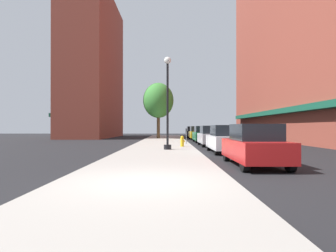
% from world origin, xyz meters
% --- Properties ---
extents(ground_plane, '(90.00, 90.00, 0.00)m').
position_xyz_m(ground_plane, '(4.00, 18.00, 0.00)').
color(ground_plane, black).
extents(sidewalk_slab, '(4.80, 50.00, 0.12)m').
position_xyz_m(sidewalk_slab, '(0.00, 19.00, 0.06)').
color(sidewalk_slab, gray).
rests_on(sidewalk_slab, ground).
extents(building_right_brick, '(6.80, 40.00, 27.67)m').
position_xyz_m(building_right_brick, '(14.99, 22.00, 13.81)').
color(building_right_brick, brown).
rests_on(building_right_brick, ground).
extents(building_far_background, '(6.80, 18.00, 21.30)m').
position_xyz_m(building_far_background, '(-11.01, 37.00, 10.63)').
color(building_far_background, brown).
rests_on(building_far_background, ground).
extents(lamppost, '(0.48, 0.48, 5.90)m').
position_xyz_m(lamppost, '(0.51, 10.94, 3.20)').
color(lamppost, black).
rests_on(lamppost, sidewalk_slab).
extents(fire_hydrant, '(0.33, 0.26, 0.79)m').
position_xyz_m(fire_hydrant, '(1.57, 13.64, 0.52)').
color(fire_hydrant, gold).
rests_on(fire_hydrant, sidewalk_slab).
extents(parking_meter_near, '(0.14, 0.09, 1.31)m').
position_xyz_m(parking_meter_near, '(2.05, 16.91, 0.95)').
color(parking_meter_near, slate).
rests_on(parking_meter_near, sidewalk_slab).
extents(tree_near, '(3.87, 3.87, 7.06)m').
position_xyz_m(tree_near, '(-0.80, 29.38, 4.93)').
color(tree_near, '#4C3823').
rests_on(tree_near, sidewalk_slab).
extents(car_red, '(1.80, 4.30, 1.66)m').
position_xyz_m(car_red, '(4.00, 3.96, 0.81)').
color(car_red, black).
rests_on(car_red, ground).
extents(car_white, '(1.80, 4.30, 1.66)m').
position_xyz_m(car_white, '(4.00, 9.91, 0.81)').
color(car_white, black).
rests_on(car_white, ground).
extents(car_silver, '(1.80, 4.30, 1.66)m').
position_xyz_m(car_silver, '(4.00, 16.18, 0.81)').
color(car_silver, black).
rests_on(car_silver, ground).
extents(car_green, '(1.80, 4.30, 1.66)m').
position_xyz_m(car_green, '(4.00, 21.88, 0.81)').
color(car_green, black).
rests_on(car_green, ground).
extents(car_yellow, '(1.80, 4.30, 1.66)m').
position_xyz_m(car_yellow, '(4.00, 28.29, 0.81)').
color(car_yellow, black).
rests_on(car_yellow, ground).
extents(car_black, '(1.80, 4.30, 1.66)m').
position_xyz_m(car_black, '(4.00, 35.35, 0.81)').
color(car_black, black).
rests_on(car_black, ground).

